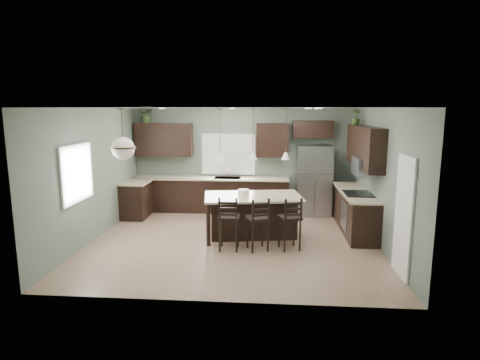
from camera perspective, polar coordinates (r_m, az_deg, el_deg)
name	(u,v)px	position (r m, az deg, el deg)	size (l,w,h in m)	color
ground	(234,241)	(8.66, -0.88, -8.63)	(6.00, 6.00, 0.00)	#9E8466
pantry_door	(404,217)	(7.19, 22.25, -4.86)	(0.04, 0.82, 2.04)	white
window_back	(229,154)	(11.03, -1.64, 3.70)	(1.35, 0.02, 1.00)	white
window_left	(76,173)	(8.36, -22.28, 0.87)	(0.02, 1.10, 1.00)	white
left_return_cabs	(136,200)	(10.72, -14.55, -2.78)	(0.60, 0.90, 0.90)	black
left_return_countertop	(136,182)	(10.62, -14.56, -0.31)	(0.66, 0.96, 0.04)	beige
back_lower_cabs	(211,195)	(10.99, -4.11, -2.16)	(4.20, 0.60, 0.90)	black
back_countertop	(211,178)	(10.88, -4.15, 0.24)	(4.20, 0.66, 0.04)	beige
sink_inset	(227,178)	(10.82, -1.80, 0.29)	(0.70, 0.45, 0.01)	gray
faucet	(227,173)	(10.77, -1.82, 1.02)	(0.02, 0.02, 0.28)	silver
back_upper_left	(164,140)	(11.17, -10.75, 5.67)	(1.55, 0.34, 0.90)	black
back_upper_right	(272,140)	(10.78, 4.64, 5.66)	(0.85, 0.34, 0.90)	black
fridge_header	(313,129)	(10.81, 10.28, 7.14)	(1.05, 0.34, 0.45)	black
right_lower_cabs	(355,212)	(9.53, 16.06, -4.45)	(0.60, 2.35, 0.90)	black
right_countertop	(355,192)	(9.43, 16.08, -1.68)	(0.66, 2.35, 0.04)	beige
cooktop	(358,194)	(9.16, 16.42, -1.88)	(0.58, 0.75, 0.02)	black
wall_oven_front	(344,215)	(9.22, 14.53, -4.88)	(0.01, 0.72, 0.60)	gray
right_upper_cabs	(365,147)	(9.31, 17.30, 4.53)	(0.34, 2.35, 0.90)	black
microwave	(364,166)	(9.08, 17.23, 1.85)	(0.40, 0.75, 0.40)	gray
refrigerator	(314,180)	(10.74, 10.43, -0.01)	(0.90, 0.74, 1.85)	gray
kitchen_island	(253,216)	(8.80, 1.82, -5.18)	(2.07, 1.18, 0.92)	black
serving_dish	(244,193)	(8.66, 0.52, -1.80)	(0.24, 0.24, 0.14)	white
bar_stool_left	(229,223)	(7.97, -1.59, -6.13)	(0.41, 0.41, 1.11)	black
bar_stool_center	(258,224)	(7.97, 2.52, -6.24)	(0.40, 0.40, 1.08)	black
bar_stool_right	(290,223)	(8.06, 7.08, -6.12)	(0.40, 0.40, 1.08)	black
pendant_left	(220,134)	(8.46, -2.86, 6.49)	(0.17, 0.17, 1.10)	silver
pendant_center	(253,134)	(8.51, 1.89, 6.52)	(0.17, 0.17, 1.10)	white
pendant_right	(286,134)	(8.61, 6.56, 6.50)	(0.17, 0.17, 1.10)	white
chandelier	(122,134)	(7.79, -16.38, 6.29)	(0.47, 0.47, 0.96)	beige
plant_back_left	(147,115)	(11.23, -13.11, 9.06)	(0.40, 0.35, 0.45)	#2D481F
plant_right_wall	(356,117)	(10.16, 16.19, 8.59)	(0.20, 0.20, 0.36)	#385A27
room_shell	(234,162)	(8.27, -0.91, 2.58)	(6.00, 6.00, 6.00)	slate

